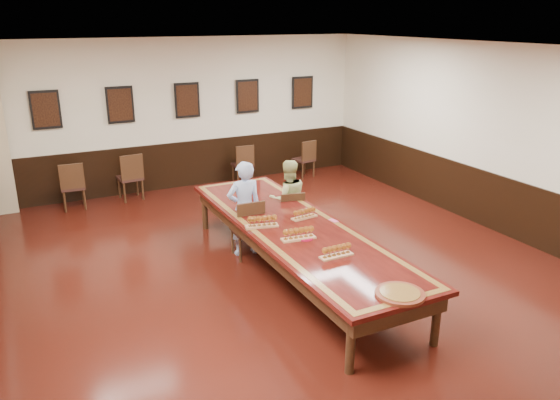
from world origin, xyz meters
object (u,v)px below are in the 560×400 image
chair_woman (289,215)px  carved_platter (400,294)px  spare_chair_a (73,185)px  spare_chair_c (242,164)px  chair_man (247,228)px  person_woman (288,200)px  conference_table (296,236)px  person_man (244,209)px  spare_chair_b (130,176)px  spare_chair_d (304,158)px

chair_woman → carved_platter: (-0.48, -3.49, 0.33)m
chair_woman → spare_chair_a: size_ratio=0.92×
spare_chair_a → spare_chair_c: size_ratio=1.06×
chair_man → person_woman: size_ratio=0.70×
spare_chair_a → carved_platter: spare_chair_a is taller
spare_chair_a → conference_table: 5.16m
spare_chair_c → person_man: (-1.48, -3.62, 0.31)m
spare_chair_c → conference_table: size_ratio=0.18×
spare_chair_a → conference_table: size_ratio=0.19×
chair_man → spare_chair_a: chair_man is taller
spare_chair_b → conference_table: bearing=102.2°
spare_chair_a → conference_table: bearing=122.5°
spare_chair_a → person_woman: person_woman is taller
spare_chair_a → spare_chair_b: spare_chair_b is taller
spare_chair_d → chair_man: bearing=39.8°
chair_man → chair_woman: 0.95m
spare_chair_a → spare_chair_c: (3.64, 0.13, -0.03)m
spare_chair_d → spare_chair_a: bearing=-10.8°
chair_woman → carved_platter: 3.54m
spare_chair_b → person_man: 3.73m
spare_chair_c → conference_table: 4.76m
chair_man → spare_chair_a: size_ratio=1.00×
spare_chair_d → person_woman: bearing=46.7°
chair_woman → person_man: 0.97m
spare_chair_b → carved_platter: 7.03m
chair_man → spare_chair_b: spare_chair_b is taller
chair_man → spare_chair_d: (2.97, 3.55, -0.03)m
person_woman → conference_table: 1.41m
spare_chair_d → person_woman: (-2.05, -3.16, 0.24)m
conference_table → person_woman: bearing=67.2°
spare_chair_a → person_man: bearing=125.0°
person_man → conference_table: (0.37, -1.01, -0.15)m
spare_chair_b → carved_platter: spare_chair_b is taller
chair_man → spare_chair_a: bearing=-56.2°
chair_man → spare_chair_c: size_ratio=1.06×
person_man → carved_platter: size_ratio=2.58×
spare_chair_d → person_woman: person_woman is taller
spare_chair_b → person_woman: person_woman is taller
spare_chair_b → conference_table: size_ratio=0.20×
person_man → spare_chair_c: bearing=-109.4°
chair_man → spare_chair_d: bearing=-127.1°
spare_chair_c → person_man: person_man is taller
chair_woman → spare_chair_b: size_ratio=0.89×
person_man → person_woman: person_man is taller
chair_woman → conference_table: chair_woman is taller
conference_table → carved_platter: 2.29m
chair_woman → person_man: size_ratio=0.58×
spare_chair_c → carved_platter: (-1.06, -6.91, 0.32)m
spare_chair_d → carved_platter: (-2.54, -6.75, 0.33)m
spare_chair_c → person_woman: size_ratio=0.66×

